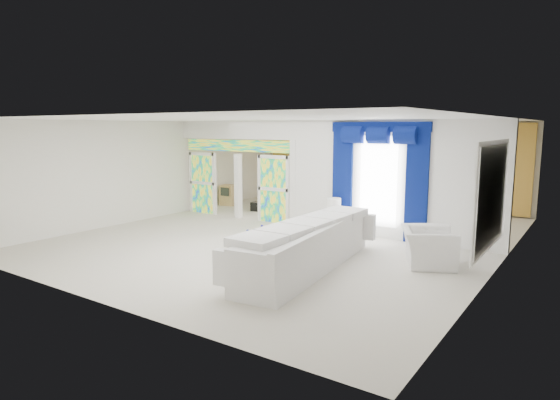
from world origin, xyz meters
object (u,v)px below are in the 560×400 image
Objects in this scene: white_sofa at (308,248)px; console_table at (344,229)px; armchair at (428,247)px; coffee_table at (262,247)px; grand_piano at (290,193)px.

console_table is (-0.71, 3.02, -0.23)m from white_sofa.
armchair is at bearing 33.65° from white_sofa.
coffee_table is 3.51m from armchair.
white_sofa is at bearing -76.66° from console_table.
grand_piano reaches higher than console_table.
white_sofa is 1.40m from coffee_table.
white_sofa reaches higher than armchair.
coffee_table is at bearing -76.27° from grand_piano.
console_table is at bearing 36.77° from armchair.
console_table is 0.66× the size of grand_piano.
grand_piano reaches higher than coffee_table.
white_sofa is 3.11m from console_table.
console_table is 2.98m from armchair.
white_sofa is at bearing -68.64° from grand_piano.
armchair is 0.65× the size of grand_piano.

